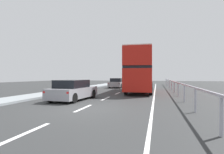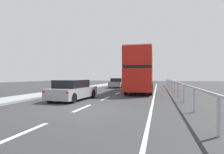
# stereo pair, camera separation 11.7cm
# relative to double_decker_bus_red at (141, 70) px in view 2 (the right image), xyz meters

# --- Properties ---
(ground_plane) EXTENTS (73.71, 120.00, 0.10)m
(ground_plane) POSITION_rel_double_decker_bus_red_xyz_m (-2.01, -11.10, -2.35)
(ground_plane) COLOR #2E2F30
(lane_paint_markings) EXTENTS (3.63, 46.00, 0.01)m
(lane_paint_markings) POSITION_rel_double_decker_bus_red_xyz_m (0.03, -2.22, -2.30)
(lane_paint_markings) COLOR silver
(lane_paint_markings) RESTS_ON ground
(bridge_side_railing) EXTENTS (0.10, 42.00, 1.16)m
(bridge_side_railing) POSITION_rel_double_decker_bus_red_xyz_m (3.42, -2.10, -1.37)
(bridge_side_railing) COLOR #ABAAB7
(bridge_side_railing) RESTS_ON ground
(double_decker_bus_red) EXTENTS (2.68, 10.14, 4.30)m
(double_decker_bus_red) POSITION_rel_double_decker_bus_red_xyz_m (0.00, 0.00, 0.00)
(double_decker_bus_red) COLOR red
(double_decker_bus_red) RESTS_ON ground
(hatchback_car_near) EXTENTS (2.09, 4.47, 1.40)m
(hatchback_car_near) POSITION_rel_double_decker_bus_red_xyz_m (-4.01, -8.04, -1.62)
(hatchback_car_near) COLOR gray
(hatchback_car_near) RESTS_ON ground
(sedan_car_ahead) EXTENTS (1.97, 4.50, 1.38)m
(sedan_car_ahead) POSITION_rel_double_decker_bus_red_xyz_m (-3.90, 6.54, -1.63)
(sedan_car_ahead) COLOR gray
(sedan_car_ahead) RESTS_ON ground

